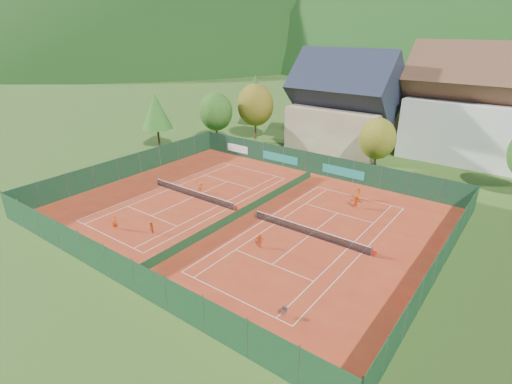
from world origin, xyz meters
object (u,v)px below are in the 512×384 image
object	(u,v)px
ball_hopper	(284,310)
player_right_far_a	(358,193)
hotel_block_a	(481,112)
player_left_far	(201,187)
player_left_mid	(151,228)
player_right_far_b	(356,202)
chalet	(344,108)
player_left_near	(115,222)
player_right_near	(260,240)

from	to	relation	value
ball_hopper	player_right_far_a	xyz separation A→B (m)	(-4.25, 22.62, 0.24)
hotel_block_a	player_left_far	xyz separation A→B (m)	(-24.21, -34.29, -6.72)
player_left_mid	player_left_far	world-z (taller)	player_left_far
player_left_mid	player_right_far_b	distance (m)	22.52
chalet	hotel_block_a	size ratio (longest dim) A/B	0.75
player_left_near	player_right_far_b	bearing A→B (deg)	4.49
chalet	player_right_far_a	bearing A→B (deg)	-59.16
player_left_near	player_right_near	xyz separation A→B (m)	(13.95, 5.87, -0.02)
chalet	player_right_far_b	bearing A→B (deg)	-60.48
hotel_block_a	player_right_far_a	size ratio (longest dim) A/B	13.64
player_right_far_b	hotel_block_a	bearing A→B (deg)	-110.13
player_right_far_b	ball_hopper	bearing A→B (deg)	94.15
hotel_block_a	player_left_near	bearing A→B (deg)	-117.87
chalet	player_left_near	xyz separation A→B (m)	(-5.59, -40.50, -5.91)
player_left_mid	ball_hopper	bearing A→B (deg)	23.98
player_left_near	player_right_far_b	xyz separation A→B (m)	(17.55, 19.38, 0.03)
player_left_near	player_left_mid	world-z (taller)	player_left_near
chalet	player_left_far	xyz separation A→B (m)	(-5.21, -28.29, -5.97)
player_right_near	player_right_far_b	distance (m)	13.98
player_left_near	player_right_far_b	distance (m)	26.15
player_left_mid	player_right_near	bearing A→B (deg)	54.89
hotel_block_a	player_right_near	size ratio (longest dim) A/B	15.54
player_left_near	chalet	bearing A→B (deg)	38.80
chalet	player_right_far_a	size ratio (longest dim) A/B	10.23
ball_hopper	player_left_near	world-z (taller)	player_left_near
player_right_far_a	player_left_mid	bearing A→B (deg)	69.67
ball_hopper	player_right_near	bearing A→B (deg)	136.46
player_left_far	player_right_far_a	bearing A→B (deg)	-137.05
player_left_near	player_left_far	bearing A→B (deg)	44.88
player_right_near	player_left_far	bearing A→B (deg)	118.84
ball_hopper	player_right_near	world-z (taller)	player_right_near
ball_hopper	player_left_near	bearing A→B (deg)	177.66
chalet	player_left_near	bearing A→B (deg)	-97.86
ball_hopper	player_right_far_b	world-z (taller)	player_right_far_b
player_left_near	player_left_mid	xyz separation A→B (m)	(3.77, 1.57, -0.10)
player_right_far_a	player_right_near	bearing A→B (deg)	92.36
player_left_far	player_right_near	size ratio (longest dim) A/B	0.95
player_left_near	player_left_far	distance (m)	12.21
chalet	player_right_far_b	size ratio (longest dim) A/B	10.82
player_left_far	hotel_block_a	bearing A→B (deg)	-112.49
player_left_far	chalet	bearing A→B (deg)	-87.70
ball_hopper	player_left_mid	bearing A→B (deg)	172.00
hotel_block_a	player_left_far	world-z (taller)	hotel_block_a
player_right_near	player_right_far_b	size ratio (longest dim) A/B	0.93
hotel_block_a	player_right_far_a	xyz separation A→B (m)	(-7.81, -24.74, -6.59)
player_right_near	player_right_far_a	world-z (taller)	player_right_far_a
player_left_near	player_left_far	world-z (taller)	player_left_near
player_right_near	ball_hopper	bearing A→B (deg)	-79.65
hotel_block_a	player_left_mid	distance (m)	49.99
player_left_near	player_right_near	distance (m)	15.13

